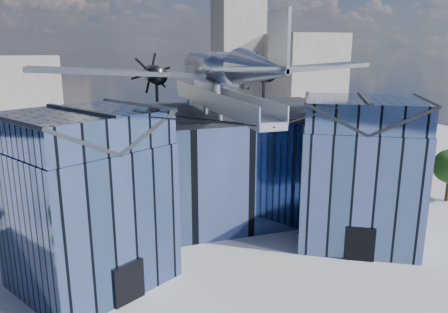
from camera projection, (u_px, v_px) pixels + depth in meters
name	position (u px, v px, depth m)	size (l,w,h in m)	color
ground_plane	(232.00, 251.00, 34.32)	(120.00, 120.00, 0.00)	gray
museum	(210.00, 165.00, 38.29)	(32.88, 24.50, 17.60)	#496095
bg_towers	(145.00, 78.00, 78.65)	(77.00, 24.50, 26.00)	gray
tree_side_e	(412.00, 165.00, 44.98)	(3.94, 3.94, 5.55)	black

